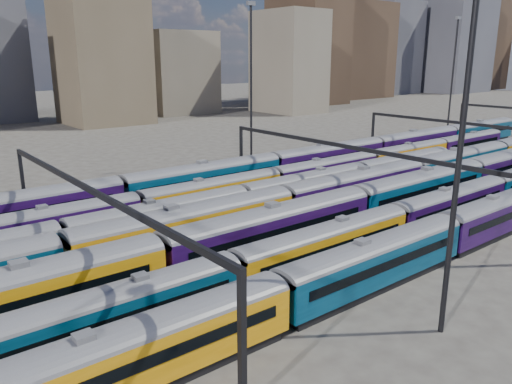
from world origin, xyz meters
TOP-DOWN VIEW (x-y plane):
  - ground at (0.00, 0.00)m, footprint 500.00×500.00m
  - rake_0 at (16.74, -15.00)m, footprint 99.36×2.91m
  - rake_1 at (-3.57, -10.00)m, footprint 96.20×2.82m
  - rake_2 at (6.24, -5.00)m, footprint 136.90×3.34m
  - rake_3 at (11.96, 0.00)m, footprint 159.81×3.34m
  - rake_4 at (-10.96, 5.00)m, footprint 97.99×2.87m
  - rake_5 at (-1.66, 10.00)m, footprint 133.53×2.79m
  - rake_6 at (11.89, 15.00)m, footprint 136.29×3.32m
  - gantry_1 at (-20.00, 0.00)m, footprint 0.35×40.35m
  - gantry_2 at (10.00, 0.00)m, footprint 0.35×40.35m
  - gantry_3 at (40.00, 0.00)m, footprint 0.35×40.35m
  - mast_2 at (-5.00, -22.00)m, footprint 1.40×0.50m
  - mast_3 at (15.00, 24.00)m, footprint 1.40×0.50m
  - mast_5 at (65.00, 20.00)m, footprint 1.40×0.50m
  - skyline at (104.75, 105.73)m, footprint 399.22×60.48m

SIDE VIEW (x-z plane):
  - ground at x=0.00m, z-range 0.00..0.00m
  - rake_5 at x=-1.66m, z-range 0.12..4.80m
  - rake_1 at x=-3.57m, z-range 0.12..4.86m
  - rake_4 at x=-10.96m, z-range 0.12..4.95m
  - rake_0 at x=16.74m, z-range 0.12..5.02m
  - rake_6 at x=11.89m, z-range 0.14..5.75m
  - rake_3 at x=11.96m, z-range 0.14..5.78m
  - rake_2 at x=6.24m, z-range 0.14..5.78m
  - gantry_1 at x=-20.00m, z-range 2.78..10.80m
  - gantry_2 at x=10.00m, z-range 2.78..10.80m
  - gantry_3 at x=40.00m, z-range 2.78..10.80m
  - mast_2 at x=-5.00m, z-range 1.17..26.77m
  - mast_3 at x=15.00m, z-range 1.17..26.77m
  - mast_5 at x=65.00m, z-range 1.17..26.77m
  - skyline at x=104.75m, z-range -4.18..45.85m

